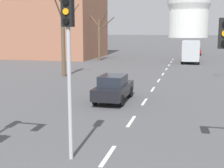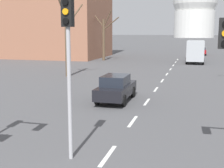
{
  "view_description": "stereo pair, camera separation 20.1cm",
  "coord_description": "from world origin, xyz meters",
  "px_view_note": "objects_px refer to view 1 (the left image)",
  "views": [
    {
      "loc": [
        2.74,
        -5.57,
        4.41
      ],
      "look_at": [
        0.05,
        5.07,
        2.56
      ],
      "focal_mm": 50.0,
      "sensor_mm": 36.0,
      "label": 1
    },
    {
      "loc": [
        2.93,
        -5.51,
        4.41
      ],
      "look_at": [
        0.05,
        5.07,
        2.56
      ],
      "focal_mm": 50.0,
      "sensor_mm": 36.0,
      "label": 2
    }
  ],
  "objects_px": {
    "traffic_signal_centre_tall": "(69,47)",
    "delivery_truck": "(191,51)",
    "sedan_mid_centre": "(195,46)",
    "sedan_near_left": "(196,51)",
    "sedan_near_right": "(114,88)",
    "sedan_far_left": "(190,53)"
  },
  "relations": [
    {
      "from": "delivery_truck",
      "to": "sedan_far_left",
      "type": "bearing_deg",
      "value": 90.9
    },
    {
      "from": "sedan_near_right",
      "to": "sedan_mid_centre",
      "type": "xyz_separation_m",
      "value": [
        5.57,
        65.49,
        -0.08
      ]
    },
    {
      "from": "sedan_near_left",
      "to": "sedan_far_left",
      "type": "height_order",
      "value": "sedan_far_left"
    },
    {
      "from": "traffic_signal_centre_tall",
      "to": "delivery_truck",
      "type": "height_order",
      "value": "traffic_signal_centre_tall"
    },
    {
      "from": "traffic_signal_centre_tall",
      "to": "delivery_truck",
      "type": "distance_m",
      "value": 36.52
    },
    {
      "from": "sedan_near_right",
      "to": "sedan_mid_centre",
      "type": "height_order",
      "value": "sedan_near_right"
    },
    {
      "from": "sedan_near_right",
      "to": "delivery_truck",
      "type": "height_order",
      "value": "delivery_truck"
    },
    {
      "from": "sedan_near_right",
      "to": "sedan_mid_centre",
      "type": "bearing_deg",
      "value": 85.14
    },
    {
      "from": "sedan_far_left",
      "to": "sedan_near_right",
      "type": "bearing_deg",
      "value": -97.19
    },
    {
      "from": "sedan_near_left",
      "to": "delivery_truck",
      "type": "xyz_separation_m",
      "value": [
        -0.95,
        -15.71,
        0.92
      ]
    },
    {
      "from": "sedan_mid_centre",
      "to": "sedan_far_left",
      "type": "bearing_deg",
      "value": -92.02
    },
    {
      "from": "sedan_near_left",
      "to": "delivery_truck",
      "type": "bearing_deg",
      "value": -93.44
    },
    {
      "from": "sedan_mid_centre",
      "to": "traffic_signal_centre_tall",
      "type": "bearing_deg",
      "value": -93.68
    },
    {
      "from": "sedan_far_left",
      "to": "sedan_mid_centre",
      "type": "bearing_deg",
      "value": 87.98
    },
    {
      "from": "traffic_signal_centre_tall",
      "to": "sedan_mid_centre",
      "type": "bearing_deg",
      "value": 86.32
    },
    {
      "from": "sedan_far_left",
      "to": "sedan_near_left",
      "type": "bearing_deg",
      "value": 80.87
    },
    {
      "from": "sedan_near_left",
      "to": "delivery_truck",
      "type": "distance_m",
      "value": 15.77
    },
    {
      "from": "sedan_near_left",
      "to": "sedan_near_right",
      "type": "distance_m",
      "value": 43.03
    },
    {
      "from": "sedan_mid_centre",
      "to": "delivery_truck",
      "type": "distance_m",
      "value": 38.57
    },
    {
      "from": "sedan_near_left",
      "to": "traffic_signal_centre_tall",
      "type": "bearing_deg",
      "value": -95.34
    },
    {
      "from": "sedan_mid_centre",
      "to": "delivery_truck",
      "type": "height_order",
      "value": "delivery_truck"
    },
    {
      "from": "traffic_signal_centre_tall",
      "to": "sedan_far_left",
      "type": "distance_m",
      "value": 45.47
    }
  ]
}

